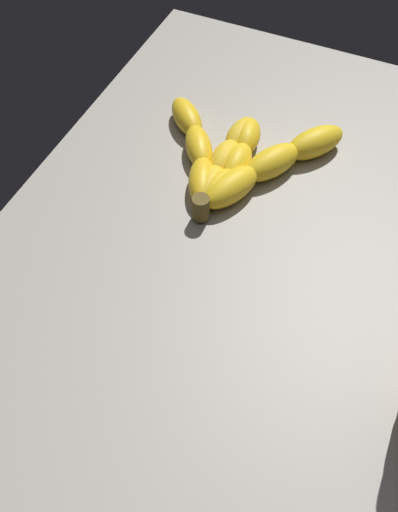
{
  "coord_description": "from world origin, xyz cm",
  "views": [
    {
      "loc": [
        35.61,
        9.88,
        52.49
      ],
      "look_at": [
        2.61,
        -4.99,
        4.25
      ],
      "focal_mm": 42.68,
      "sensor_mm": 36.0,
      "label": 1
    }
  ],
  "objects": [
    {
      "name": "banana_bunch",
      "position": [
        -14.23,
        -7.74,
        1.63
      ],
      "size": [
        20.63,
        23.57,
        3.51
      ],
      "color": "yellow",
      "rests_on": "ground_plane"
    },
    {
      "name": "ground_plane",
      "position": [
        0.0,
        0.0,
        -2.44
      ],
      "size": [
        85.02,
        59.22,
        4.89
      ],
      "primitive_type": "cube",
      "color": "gray"
    }
  ]
}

